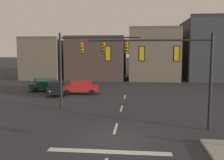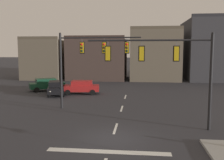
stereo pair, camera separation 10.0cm
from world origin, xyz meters
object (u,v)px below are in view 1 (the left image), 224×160
object	(u,v)px
signal_mast_far_side	(86,56)
car_lot_nearside	(81,87)
signal_mast_near_side	(169,62)
car_lot_middle	(46,84)
car_lot_farside	(55,88)

from	to	relation	value
signal_mast_far_side	car_lot_nearside	world-z (taller)	signal_mast_far_side
signal_mast_near_side	car_lot_middle	world-z (taller)	signal_mast_near_side
car_lot_nearside	car_lot_middle	size ratio (longest dim) A/B	0.98
signal_mast_far_side	car_lot_nearside	distance (m)	9.10
car_lot_middle	car_lot_farside	xyz separation A→B (m)	(2.23, -2.88, 0.00)
signal_mast_far_side	car_lot_nearside	bearing A→B (deg)	106.29
car_lot_middle	car_lot_nearside	bearing A→B (deg)	-21.42
signal_mast_far_side	car_lot_nearside	xyz separation A→B (m)	(-2.31, 7.90, -3.89)
signal_mast_near_side	car_lot_middle	distance (m)	20.78
car_lot_middle	car_lot_farside	bearing A→B (deg)	-52.25
signal_mast_near_side	car_lot_farside	world-z (taller)	signal_mast_near_side
signal_mast_near_side	car_lot_farside	distance (m)	17.23
signal_mast_far_side	car_lot_middle	xyz separation A→B (m)	(-7.35, 9.87, -3.89)
car_lot_nearside	car_lot_middle	bearing A→B (deg)	158.58
signal_mast_far_side	car_lot_farside	world-z (taller)	signal_mast_far_side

